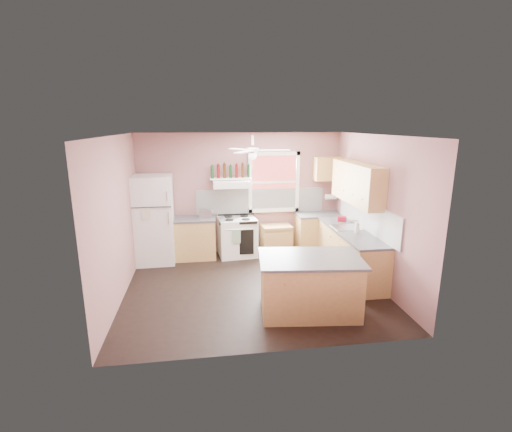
{
  "coord_description": "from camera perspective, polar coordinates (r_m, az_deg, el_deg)",
  "views": [
    {
      "loc": [
        -0.84,
        -6.17,
        2.88
      ],
      "look_at": [
        0.1,
        0.3,
        1.25
      ],
      "focal_mm": 26.0,
      "sensor_mm": 36.0,
      "label": 1
    }
  ],
  "objects": [
    {
      "name": "sink",
      "position": [
        7.5,
        13.84,
        -1.78
      ],
      "size": [
        0.55,
        0.45,
        0.03
      ],
      "primitive_type": "cube",
      "color": "silver",
      "rests_on": "counter_right"
    },
    {
      "name": "ceiling_fan_hub",
      "position": [
        6.24,
        -0.52,
        10.04
      ],
      "size": [
        0.2,
        0.2,
        0.08
      ],
      "primitive_type": "cylinder",
      "color": "white",
      "rests_on": "ceiling"
    },
    {
      "name": "wall_left",
      "position": [
        6.52,
        -20.73,
        -0.51
      ],
      "size": [
        0.05,
        4.0,
        2.7
      ],
      "primitive_type": "cube",
      "color": "#8B5C5C",
      "rests_on": "ground"
    },
    {
      "name": "window_frame",
      "position": [
        8.38,
        2.79,
        5.2
      ],
      "size": [
        1.16,
        0.07,
        1.36
      ],
      "primitive_type": "cube",
      "color": "white",
      "rests_on": "wall_back"
    },
    {
      "name": "wall_back",
      "position": [
        8.38,
        -2.38,
        3.47
      ],
      "size": [
        4.5,
        0.05,
        2.7
      ],
      "primitive_type": "cube",
      "color": "#8B5C5C",
      "rests_on": "ground"
    },
    {
      "name": "wall_right",
      "position": [
        7.08,
        18.07,
        0.82
      ],
      "size": [
        0.05,
        4.0,
        2.7
      ],
      "primitive_type": "cube",
      "color": "#8B5C5C",
      "rests_on": "ground"
    },
    {
      "name": "backsplash_back",
      "position": [
        8.43,
        0.71,
        2.34
      ],
      "size": [
        2.9,
        0.03,
        0.55
      ],
      "primitive_type": "cube",
      "color": "white",
      "rests_on": "wall_back"
    },
    {
      "name": "refrigerator",
      "position": [
        8.05,
        -15.37,
        -0.53
      ],
      "size": [
        0.8,
        0.78,
        1.86
      ],
      "primitive_type": "cube",
      "rotation": [
        0.0,
        0.0,
        0.02
      ],
      "color": "white",
      "rests_on": "floor"
    },
    {
      "name": "upper_cabinet_corner",
      "position": [
        8.53,
        10.97,
        7.15
      ],
      "size": [
        0.6,
        0.33,
        0.52
      ],
      "primitive_type": "cube",
      "color": "#AA7E47",
      "rests_on": "wall_back"
    },
    {
      "name": "soap_bottle",
      "position": [
        7.13,
        15.31,
        -1.58
      ],
      "size": [
        0.1,
        0.1,
        0.26
      ],
      "primitive_type": "imported",
      "rotation": [
        0.0,
        0.0,
        4.76
      ],
      "color": "silver",
      "rests_on": "counter_right"
    },
    {
      "name": "counter_left",
      "position": [
        8.13,
        -9.56,
        -0.45
      ],
      "size": [
        0.92,
        0.62,
        0.04
      ],
      "primitive_type": "cube",
      "color": "#404042",
      "rests_on": "base_cabinet_left"
    },
    {
      "name": "counter_corner",
      "position": [
        8.52,
        9.67,
        0.23
      ],
      "size": [
        1.02,
        0.62,
        0.04
      ],
      "primitive_type": "cube",
      "color": "#404042",
      "rests_on": "base_cabinet_corner"
    },
    {
      "name": "counter_right",
      "position": [
        7.32,
        14.41,
        -2.31
      ],
      "size": [
        0.62,
        2.22,
        0.04
      ],
      "primitive_type": "cube",
      "color": "#404042",
      "rests_on": "base_cabinet_right"
    },
    {
      "name": "toaster",
      "position": [
        8.08,
        -7.66,
        0.35
      ],
      "size": [
        0.31,
        0.23,
        0.18
      ],
      "primitive_type": "cube",
      "rotation": [
        0.0,
        0.0,
        -0.28
      ],
      "color": "silver",
      "rests_on": "counter_left"
    },
    {
      "name": "stove",
      "position": [
        8.28,
        -2.89,
        -3.24
      ],
      "size": [
        0.87,
        0.72,
        0.86
      ],
      "primitive_type": "cube",
      "rotation": [
        0.0,
        0.0,
        0.1
      ],
      "color": "white",
      "rests_on": "floor"
    },
    {
      "name": "cart",
      "position": [
        8.45,
        3.13,
        -3.6
      ],
      "size": [
        0.68,
        0.48,
        0.66
      ],
      "primitive_type": "cube",
      "rotation": [
        0.0,
        0.0,
        0.07
      ],
      "color": "#AA7E47",
      "rests_on": "floor"
    },
    {
      "name": "range_hood",
      "position": [
        8.04,
        -3.83,
        4.96
      ],
      "size": [
        0.78,
        0.5,
        0.14
      ],
      "primitive_type": "cube",
      "color": "white",
      "rests_on": "wall_back"
    },
    {
      "name": "ceiling",
      "position": [
        6.23,
        -0.53,
        12.34
      ],
      "size": [
        4.5,
        4.5,
        0.0
      ],
      "primitive_type": "plane",
      "color": "white",
      "rests_on": "ground"
    },
    {
      "name": "paper_towel",
      "position": [
        8.7,
        11.46,
        2.92
      ],
      "size": [
        0.26,
        0.12,
        0.12
      ],
      "primitive_type": "cylinder",
      "rotation": [
        0.0,
        1.57,
        0.0
      ],
      "color": "white",
      "rests_on": "wall_back"
    },
    {
      "name": "backsplash_right",
      "position": [
        7.37,
        16.67,
        0.01
      ],
      "size": [
        0.03,
        2.6,
        0.55
      ],
      "primitive_type": "cube",
      "color": "white",
      "rests_on": "wall_right"
    },
    {
      "name": "window_view",
      "position": [
        8.41,
        2.75,
        5.23
      ],
      "size": [
        1.0,
        0.02,
        1.2
      ],
      "primitive_type": "cube",
      "color": "maroon",
      "rests_on": "wall_back"
    },
    {
      "name": "base_cabinet_corner",
      "position": [
        8.64,
        9.55,
        -2.67
      ],
      "size": [
        1.0,
        0.6,
        0.86
      ],
      "primitive_type": "cube",
      "color": "#AA7E47",
      "rests_on": "floor"
    },
    {
      "name": "base_cabinet_right",
      "position": [
        7.46,
        14.27,
        -5.62
      ],
      "size": [
        0.6,
        2.2,
        0.86
      ],
      "primitive_type": "cube",
      "color": "#AA7E47",
      "rests_on": "floor"
    },
    {
      "name": "island",
      "position": [
        5.93,
        8.21,
        -10.58
      ],
      "size": [
        1.57,
        1.09,
        0.86
      ],
      "primitive_type": "cube",
      "rotation": [
        0.0,
        0.0,
        -0.11
      ],
      "color": "#AA7E47",
      "rests_on": "floor"
    },
    {
      "name": "faucet",
      "position": [
        7.54,
        15.0,
        -1.17
      ],
      "size": [
        0.03,
        0.03,
        0.14
      ],
      "primitive_type": "cylinder",
      "color": "silver",
      "rests_on": "sink"
    },
    {
      "name": "red_caddy",
      "position": [
        7.95,
        13.08,
        -0.42
      ],
      "size": [
        0.21,
        0.17,
        0.1
      ],
      "primitive_type": "cube",
      "rotation": [
        0.0,
        0.0,
        -0.34
      ],
      "color": "#A30E20",
      "rests_on": "counter_right"
    },
    {
      "name": "upper_cabinet_right",
      "position": [
        7.37,
        15.25,
        4.92
      ],
      "size": [
        0.33,
        1.8,
        0.76
      ],
      "primitive_type": "cube",
      "color": "#AA7E47",
      "rests_on": "wall_right"
    },
    {
      "name": "base_cabinet_left",
      "position": [
        8.25,
        -9.43,
        -3.48
      ],
      "size": [
        0.9,
        0.6,
        0.86
      ],
      "primitive_type": "cube",
      "color": "#AA7E47",
      "rests_on": "floor"
    },
    {
      "name": "bottle_shelf",
      "position": [
        8.15,
        -3.91,
        5.78
      ],
      "size": [
        0.9,
        0.26,
        0.03
      ],
      "primitive_type": "cube",
      "color": "white",
      "rests_on": "range_hood"
    },
    {
      "name": "island_top",
      "position": [
        5.76,
        8.37,
        -6.5
      ],
      "size": [
        1.66,
        1.18,
        0.04
      ],
      "primitive_type": "cube",
      "rotation": [
        0.0,
        0.0,
        -0.11
      ],
      "color": "#404042",
      "rests_on": "island"
    },
    {
      "name": "wine_bottles",
      "position": [
        8.13,
        -3.91,
        6.89
      ],
      "size": [
        0.86,
        0.06,
        0.31
      ],
      "color": "#143819",
      "rests_on": "bottle_shelf"
    },
    {
      "name": "floor",
      "position": [
        6.86,
        -0.47,
        -10.82
      ],
      "size": [
        4.5,
        4.5,
        0.0
      ],
      "primitive_type": "plane",
      "color": "black",
      "rests_on": "ground"
    }
  ]
}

